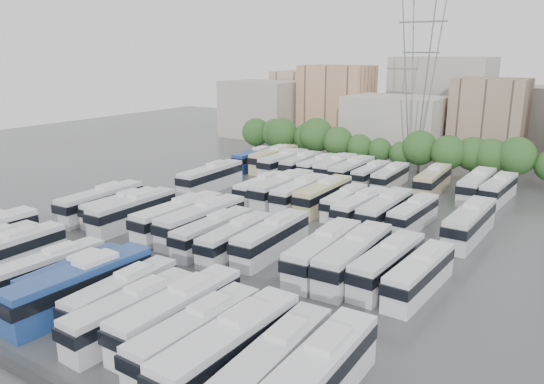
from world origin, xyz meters
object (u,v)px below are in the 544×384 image
Objects in this scene: bus_r0_s10 at (196,334)px; bus_r3_s10 at (433,180)px; bus_r1_s2 at (133,211)px; bus_r1_s6 at (213,232)px; bus_r2_s9 at (361,207)px; bus_r3_s12 at (477,185)px; bus_r3_s7 at (371,174)px; bus_r3_s13 at (499,189)px; bus_r1_s8 at (272,238)px; bus_r0_s4 at (49,268)px; bus_r1_s10 at (324,251)px; bus_r0_s8 at (132,312)px; bus_r0_s9 at (178,312)px; bus_r0_s11 at (230,348)px; bus_r2_s1 at (211,177)px; bus_r0_s5 at (74,276)px; bus_r1_s0 at (101,202)px; bus_r1_s11 at (354,256)px; bus_r2_s6 at (300,193)px; bus_r2_s13 at (470,223)px; bus_r0_s13 at (317,378)px; bus_r2_s8 at (345,201)px; bus_r0_s2 at (7,252)px; bus_r3_s1 at (274,158)px; bus_r1_s4 at (179,216)px; bus_r3_s8 at (390,177)px; bus_r3_s0 at (256,158)px; bus_r1_s13 at (420,274)px; bus_r0_s7 at (122,294)px; bus_r2_s10 at (385,210)px; bus_r2_s7 at (323,195)px; bus_r2_s11 at (413,214)px; bus_r3_s2 at (284,163)px; bus_r3_s3 at (301,164)px; bus_r0_s6 at (81,286)px; bus_r0_s12 at (275,363)px; electricity_pylon at (420,66)px; bus_r2_s4 at (262,188)px; bus_r1_s5 at (202,220)px; bus_r1_s12 at (388,264)px; bus_r1_s7 at (237,238)px; bus_r3_s6 at (352,171)px.

bus_r3_s10 is (0.22, 55.06, 0.11)m from bus_r0_s10.
bus_r1_s6 is at bearing -2.80° from bus_r1_s2.
bus_r3_s12 is at bearing 65.54° from bus_r2_s9.
bus_r3_s7 is 0.92× the size of bus_r3_s13.
bus_r0_s4 is at bearing -128.43° from bus_r1_s8.
bus_r0_s8 is at bearing -112.02° from bus_r1_s10.
bus_r0_s9 is 19.00m from bus_r1_s6.
bus_r2_s1 is (-32.86, 37.70, 0.04)m from bus_r0_s11.
bus_r0_s5 is at bearing -71.74° from bus_r2_s1.
bus_r1_s11 is (36.35, 0.56, 0.07)m from bus_r1_s0.
bus_r1_s10 is at bearing -34.01° from bus_r2_s1.
bus_r2_s6 is 0.96× the size of bus_r2_s13.
bus_r0_s13 is (6.52, 0.28, -0.03)m from bus_r0_s11.
bus_r1_s0 reaches higher than bus_r2_s8.
bus_r0_s2 is 50.44m from bus_r2_s13.
bus_r3_s1 reaches higher than bus_r3_s12.
bus_r0_s4 is 17.80m from bus_r1_s4.
bus_r3_s8 is at bearing -174.73° from bus_r3_s12.
bus_r1_s13 is at bearing -39.37° from bus_r3_s0.
bus_r0_s7 is 28.91m from bus_r1_s0.
bus_r1_s13 is (29.56, 17.49, 0.10)m from bus_r0_s4.
bus_r2_s7 is at bearing 167.29° from bus_r2_s10.
bus_r2_s11 is (29.63, 35.32, -0.11)m from bus_r0_s2.
bus_r3_s2 is at bearing 76.84° from bus_r1_s0.
bus_r0_s13 is at bearing -56.37° from bus_r3_s1.
bus_r0_s6 is at bearing -82.37° from bus_r3_s3.
bus_r3_s1 reaches higher than bus_r1_s0.
bus_r1_s2 reaches higher than bus_r0_s12.
electricity_pylon is 2.84× the size of bus_r0_s8.
bus_r0_s9 reaches higher than bus_r2_s4.
bus_r1_s0 is at bearing -175.84° from bus_r1_s5.
bus_r1_s11 is (6.63, 17.67, 0.12)m from bus_r0_s9.
bus_r3_s1 is (-29.85, 36.78, 0.03)m from bus_r1_s10.
bus_r3_s2 reaches higher than bus_r3_s13.
electricity_pylon reaches higher than bus_r2_s11.
bus_r0_s8 is 23.76m from bus_r1_s12.
bus_r2_s4 is 26.80m from bus_r3_s10.
bus_r3_s1 is at bearing 108.98° from bus_r0_s6.
bus_r1_s7 reaches higher than bus_r2_s4.
bus_r1_s2 is at bearing 148.38° from bus_r0_s12.
bus_r3_s10 is at bearing 53.20° from bus_r1_s2.
bus_r3_s3 is at bearing -11.70° from bus_r3_s1.
bus_r3_s6 reaches higher than bus_r1_s6.
bus_r3_s13 is (9.78, 55.28, 0.01)m from bus_r0_s10.
bus_r0_s11 is 1.03× the size of bus_r3_s2.
bus_r3_s0 is at bearing 143.02° from bus_r1_s13.
bus_r2_s6 is (-13.22, 37.26, 0.10)m from bus_r0_s10.
bus_r3_s3 is at bearing 101.32° from bus_r1_s5.
bus_r2_s13 reaches higher than bus_r0_s2.
bus_r2_s10 is 19.58m from bus_r3_s8.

